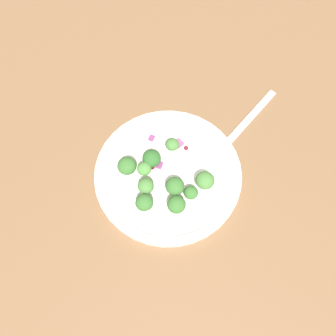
# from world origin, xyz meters

# --- Properties ---
(ground_plane) EXTENTS (1.80, 1.80, 0.02)m
(ground_plane) POSITION_xyz_m (0.00, 0.00, -0.01)
(ground_plane) COLOR brown
(plate) EXTENTS (0.23, 0.23, 0.02)m
(plate) POSITION_xyz_m (0.02, -0.02, 0.01)
(plate) COLOR white
(plate) RESTS_ON ground_plane
(dressing_pool) EXTENTS (0.14, 0.14, 0.00)m
(dressing_pool) POSITION_xyz_m (0.02, -0.02, 0.01)
(dressing_pool) COLOR white
(dressing_pool) RESTS_ON plate
(broccoli_floret_0) EXTENTS (0.03, 0.03, 0.03)m
(broccoli_floret_0) POSITION_xyz_m (-0.00, -0.04, 0.03)
(broccoli_floret_0) COLOR #ADD18E
(broccoli_floret_0) RESTS_ON plate
(broccoli_floret_1) EXTENTS (0.02, 0.02, 0.02)m
(broccoli_floret_1) POSITION_xyz_m (0.04, -0.06, 0.03)
(broccoli_floret_1) COLOR #8EB77A
(broccoli_floret_1) RESTS_ON plate
(broccoli_floret_2) EXTENTS (0.02, 0.02, 0.02)m
(broccoli_floret_2) POSITION_xyz_m (-0.02, 0.00, 0.03)
(broccoli_floret_2) COLOR #8EB77A
(broccoli_floret_2) RESTS_ON plate
(broccoli_floret_3) EXTENTS (0.03, 0.03, 0.03)m
(broccoli_floret_3) POSITION_xyz_m (0.05, -0.02, 0.03)
(broccoli_floret_3) COLOR #ADD18E
(broccoli_floret_3) RESTS_ON plate
(broccoli_floret_4) EXTENTS (0.02, 0.02, 0.02)m
(broccoli_floret_4) POSITION_xyz_m (0.01, -0.06, 0.03)
(broccoli_floret_4) COLOR #9EC684
(broccoli_floret_4) RESTS_ON plate
(broccoli_floret_5) EXTENTS (0.03, 0.03, 0.03)m
(broccoli_floret_5) POSITION_xyz_m (0.08, -0.03, 0.03)
(broccoli_floret_5) COLOR #8EB77A
(broccoli_floret_5) RESTS_ON plate
(broccoli_floret_6) EXTENTS (0.03, 0.03, 0.03)m
(broccoli_floret_6) POSITION_xyz_m (0.06, -0.07, 0.03)
(broccoli_floret_6) COLOR #9EC684
(broccoli_floret_6) RESTS_ON plate
(broccoli_floret_7) EXTENTS (0.03, 0.03, 0.03)m
(broccoli_floret_7) POSITION_xyz_m (-0.00, -0.08, 0.03)
(broccoli_floret_7) COLOR #8EB77A
(broccoli_floret_7) RESTS_ON plate
(broccoli_floret_8) EXTENTS (0.02, 0.02, 0.02)m
(broccoli_floret_8) POSITION_xyz_m (0.07, 0.00, 0.03)
(broccoli_floret_8) COLOR #9EC684
(broccoli_floret_8) RESTS_ON plate
(broccoli_floret_9) EXTENTS (0.03, 0.03, 0.03)m
(broccoli_floret_9) POSITION_xyz_m (0.06, 0.03, 0.03)
(broccoli_floret_9) COLOR #8EB77A
(broccoli_floret_9) RESTS_ON plate
(cranberry_0) EXTENTS (0.01, 0.01, 0.01)m
(cranberry_0) POSITION_xyz_m (0.04, -0.02, 0.02)
(cranberry_0) COLOR maroon
(cranberry_0) RESTS_ON plate
(cranberry_1) EXTENTS (0.01, 0.01, 0.01)m
(cranberry_1) POSITION_xyz_m (0.01, -0.04, 0.02)
(cranberry_1) COLOR #4C0A14
(cranberry_1) RESTS_ON plate
(cranberry_2) EXTENTS (0.01, 0.01, 0.01)m
(cranberry_2) POSITION_xyz_m (-0.01, 0.02, 0.02)
(cranberry_2) COLOR maroon
(cranberry_2) RESTS_ON plate
(onion_bit_0) EXTENTS (0.01, 0.01, 0.00)m
(onion_bit_0) POSITION_xyz_m (-0.04, -0.03, 0.02)
(onion_bit_0) COLOR #843D75
(onion_bit_0) RESTS_ON plate
(onion_bit_1) EXTENTS (0.01, 0.01, 0.01)m
(onion_bit_1) POSITION_xyz_m (0.01, -0.03, 0.02)
(onion_bit_1) COLOR #843D75
(onion_bit_1) RESTS_ON plate
(onion_bit_2) EXTENTS (0.01, 0.01, 0.00)m
(onion_bit_2) POSITION_xyz_m (0.05, -0.01, 0.02)
(onion_bit_2) COLOR #A35B93
(onion_bit_2) RESTS_ON plate
(onion_bit_3) EXTENTS (0.02, 0.02, 0.01)m
(onion_bit_3) POSITION_xyz_m (-0.02, 0.01, 0.02)
(onion_bit_3) COLOR #934C84
(onion_bit_3) RESTS_ON plate
(fork) EXTENTS (0.11, 0.17, 0.01)m
(fork) POSITION_xyz_m (-0.02, 0.12, 0.00)
(fork) COLOR silver
(fork) RESTS_ON ground_plane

